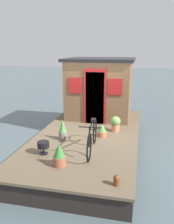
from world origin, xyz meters
name	(u,v)px	position (x,y,z in m)	size (l,w,h in m)	color
ground_plane	(88,149)	(0.00, 0.00, 0.00)	(60.00, 60.00, 0.00)	#4C5B60
houseboat_deck	(88,141)	(0.00, 0.00, 0.26)	(5.93, 2.90, 0.51)	brown
houseboat_cabin	(100,88)	(1.86, 0.00, 1.56)	(2.00, 2.36, 2.09)	brown
bicycle	(92,137)	(-1.20, -0.36, 0.87)	(1.71, 0.50, 0.77)	black
potted_plant_lavender	(115,123)	(0.34, -0.75, 0.76)	(0.30, 0.30, 0.46)	#C6754C
potted_plant_rosemary	(59,155)	(-2.10, 0.17, 0.75)	(0.28, 0.28, 0.51)	#935138
potted_plant_ivy	(102,130)	(-0.18, -0.43, 0.69)	(0.27, 0.27, 0.38)	#B2603D
potted_plant_thyme	(63,130)	(-0.64, 0.58, 0.78)	(0.23, 0.23, 0.57)	slate
charcoal_grill	(43,145)	(-1.63, 0.74, 0.73)	(0.29, 0.29, 0.31)	black
mooring_bollard	(117,180)	(-2.59, -1.10, 0.62)	(0.13, 0.13, 0.21)	brown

